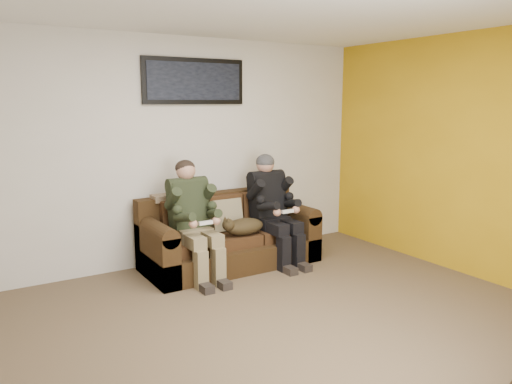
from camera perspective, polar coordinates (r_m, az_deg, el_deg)
floor at (r=4.27m, az=3.69°, el=-15.74°), size 5.00×5.00×0.00m
ceiling at (r=3.90m, az=4.17°, el=21.01°), size 5.00×5.00×0.00m
wall_back at (r=5.84m, az=-9.08°, el=4.55°), size 5.00×0.00×5.00m
wall_right at (r=5.70m, az=24.85°, el=3.59°), size 0.00×4.50×4.50m
accent_wall_right at (r=5.69m, az=24.80°, el=3.58°), size 0.00×4.50×4.50m
sofa at (r=5.83m, az=-3.23°, el=-5.30°), size 1.99×0.86×0.81m
throw_pillow at (r=5.79m, az=-3.43°, el=-2.63°), size 0.38×0.18×0.38m
throw_blanket at (r=5.68m, az=-9.82°, el=-0.59°), size 0.41×0.20×0.07m
person_left at (r=5.37m, az=-7.22°, el=-2.46°), size 0.51×0.87×1.25m
person_right at (r=5.85m, az=1.90°, el=-1.27°), size 0.51×0.86×1.26m
cat at (r=5.59m, az=-1.50°, el=-3.94°), size 0.66×0.26×0.24m
framed_poster at (r=5.88m, az=-7.05°, el=12.45°), size 1.25×0.05×0.52m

